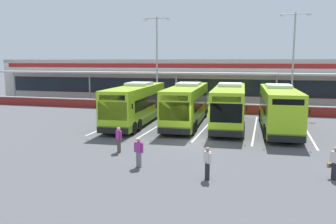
{
  "coord_description": "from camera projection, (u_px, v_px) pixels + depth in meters",
  "views": [
    {
      "loc": [
        4.94,
        -24.33,
        5.74
      ],
      "look_at": [
        -2.72,
        3.0,
        1.6
      ],
      "focal_mm": 37.26,
      "sensor_mm": 36.0,
      "label": 1
    }
  ],
  "objects": [
    {
      "name": "ground_plane",
      "position": [
        193.0,
        141.0,
        25.33
      ],
      "size": [
        200.0,
        200.0,
        0.0
      ],
      "primitive_type": "plane",
      "color": "#4C4C51"
    },
    {
      "name": "terminal_building",
      "position": [
        230.0,
        80.0,
        50.53
      ],
      "size": [
        70.0,
        13.0,
        6.0
      ],
      "color": "beige",
      "rests_on": "ground"
    },
    {
      "name": "red_barrier_wall",
      "position": [
        219.0,
        108.0,
        39.07
      ],
      "size": [
        60.0,
        0.4,
        1.1
      ],
      "color": "maroon",
      "rests_on": "ground"
    },
    {
      "name": "coach_bus_leftmost",
      "position": [
        136.0,
        105.0,
        31.97
      ],
      "size": [
        3.5,
        12.28,
        3.78
      ],
      "color": "#9ED11E",
      "rests_on": "ground"
    },
    {
      "name": "coach_bus_left_centre",
      "position": [
        187.0,
        105.0,
        31.73
      ],
      "size": [
        3.5,
        12.28,
        3.78
      ],
      "color": "#9ED11E",
      "rests_on": "ground"
    },
    {
      "name": "coach_bus_centre",
      "position": [
        229.0,
        106.0,
        30.85
      ],
      "size": [
        3.5,
        12.28,
        3.78
      ],
      "color": "#9ED11E",
      "rests_on": "ground"
    },
    {
      "name": "coach_bus_right_centre",
      "position": [
        279.0,
        109.0,
        29.14
      ],
      "size": [
        3.5,
        12.28,
        3.78
      ],
      "color": "#9ED11E",
      "rests_on": "ground"
    },
    {
      "name": "bay_stripe_far_west",
      "position": [
        119.0,
        122.0,
        33.29
      ],
      "size": [
        0.14,
        13.0,
        0.01
      ],
      "primitive_type": "cube",
      "color": "silver",
      "rests_on": "ground"
    },
    {
      "name": "bay_stripe_west",
      "position": [
        161.0,
        124.0,
        32.17
      ],
      "size": [
        0.14,
        13.0,
        0.01
      ],
      "primitive_type": "cube",
      "color": "silver",
      "rests_on": "ground"
    },
    {
      "name": "bay_stripe_mid_west",
      "position": [
        206.0,
        126.0,
        31.05
      ],
      "size": [
        0.14,
        13.0,
        0.01
      ],
      "primitive_type": "cube",
      "color": "silver",
      "rests_on": "ground"
    },
    {
      "name": "bay_stripe_centre",
      "position": [
        255.0,
        129.0,
        29.92
      ],
      "size": [
        0.14,
        13.0,
        0.01
      ],
      "primitive_type": "cube",
      "color": "silver",
      "rests_on": "ground"
    },
    {
      "name": "bay_stripe_mid_east",
      "position": [
        307.0,
        131.0,
        28.8
      ],
      "size": [
        0.14,
        13.0,
        0.01
      ],
      "primitive_type": "cube",
      "color": "silver",
      "rests_on": "ground"
    },
    {
      "name": "pedestrian_with_handbag",
      "position": [
        335.0,
        162.0,
        16.99
      ],
      "size": [
        0.55,
        0.59,
        1.62
      ],
      "color": "black",
      "rests_on": "ground"
    },
    {
      "name": "pedestrian_in_dark_coat",
      "position": [
        119.0,
        139.0,
        22.09
      ],
      "size": [
        0.51,
        0.41,
        1.62
      ],
      "color": "#4C4238",
      "rests_on": "ground"
    },
    {
      "name": "pedestrian_child",
      "position": [
        139.0,
        152.0,
        18.95
      ],
      "size": [
        0.54,
        0.35,
        1.62
      ],
      "color": "slate",
      "rests_on": "ground"
    },
    {
      "name": "pedestrian_near_bin",
      "position": [
        207.0,
        162.0,
        16.98
      ],
      "size": [
        0.44,
        0.45,
        1.62
      ],
      "color": "black",
      "rests_on": "ground"
    },
    {
      "name": "lamp_post_west",
      "position": [
        157.0,
        57.0,
        42.36
      ],
      "size": [
        3.24,
        0.28,
        11.0
      ],
      "color": "#9E9EA3",
      "rests_on": "ground"
    },
    {
      "name": "lamp_post_centre",
      "position": [
        293.0,
        56.0,
        38.65
      ],
      "size": [
        3.24,
        0.28,
        11.0
      ],
      "color": "#9E9EA3",
      "rests_on": "ground"
    }
  ]
}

